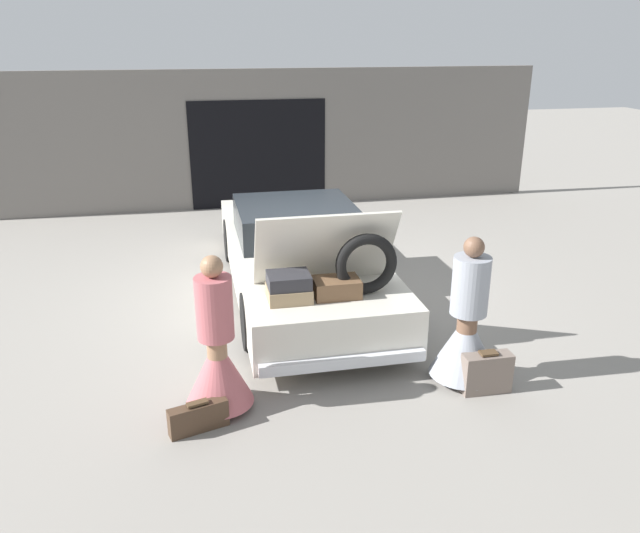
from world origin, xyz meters
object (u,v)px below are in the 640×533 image
at_px(person_left, 218,357).
at_px(suitcase_beside_left_person, 198,417).
at_px(car, 300,255).
at_px(person_right, 466,332).
at_px(suitcase_beside_right_person, 486,373).

bearing_deg(person_left, suitcase_beside_left_person, -22.04).
xyz_separation_m(car, person_left, (-1.27, -2.70, -0.00)).
xyz_separation_m(person_left, person_right, (2.55, 0.02, -0.00)).
height_order(car, suitcase_beside_right_person, car).
xyz_separation_m(person_left, suitcase_beside_left_person, (-0.22, -0.33, -0.42)).
bearing_deg(person_left, car, 165.80).
bearing_deg(car, suitcase_beside_left_person, -116.15).
bearing_deg(person_right, person_left, 93.01).
distance_m(car, person_right, 2.97).
bearing_deg(person_right, suitcase_beside_right_person, -151.33).
height_order(person_right, suitcase_beside_right_person, person_right).
bearing_deg(suitcase_beside_right_person, suitcase_beside_left_person, -178.34).
bearing_deg(suitcase_beside_left_person, person_left, 56.92).
xyz_separation_m(person_right, suitcase_beside_left_person, (-2.76, -0.35, -0.42)).
height_order(person_right, suitcase_beside_left_person, person_right).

